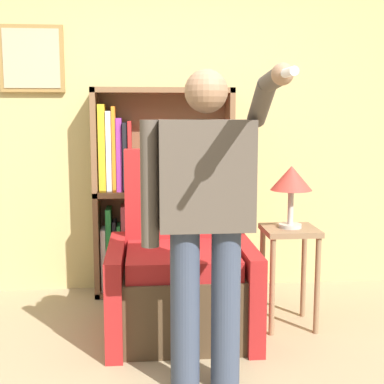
{
  "coord_description": "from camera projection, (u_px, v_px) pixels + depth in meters",
  "views": [
    {
      "loc": [
        -0.06,
        -2.28,
        1.41
      ],
      "look_at": [
        0.21,
        0.67,
        0.98
      ],
      "focal_mm": 50.0,
      "sensor_mm": 36.0,
      "label": 1
    }
  ],
  "objects": [
    {
      "name": "side_table",
      "position": [
        289.0,
        252.0,
        3.53
      ],
      "size": [
        0.35,
        0.35,
        0.67
      ],
      "color": "#846647",
      "rests_on": "ground_plane"
    },
    {
      "name": "wall_back",
      "position": [
        150.0,
        115.0,
        4.25
      ],
      "size": [
        8.0,
        0.11,
        2.8
      ],
      "color": "tan",
      "rests_on": "ground_plane"
    },
    {
      "name": "table_lamp",
      "position": [
        291.0,
        181.0,
        3.47
      ],
      "size": [
        0.27,
        0.27,
        0.41
      ],
      "color": "#B7B2A8",
      "rests_on": "side_table"
    },
    {
      "name": "armchair",
      "position": [
        181.0,
        275.0,
        3.49
      ],
      "size": [
        0.92,
        0.85,
        1.18
      ],
      "color": "#4C3823",
      "rests_on": "ground_plane"
    },
    {
      "name": "bookcase",
      "position": [
        147.0,
        197.0,
        4.18
      ],
      "size": [
        1.08,
        0.28,
        1.61
      ],
      "color": "brown",
      "rests_on": "ground_plane"
    },
    {
      "name": "person_standing",
      "position": [
        206.0,
        210.0,
        2.64
      ],
      "size": [
        0.61,
        0.78,
        1.63
      ],
      "color": "#384256",
      "rests_on": "ground_plane"
    }
  ]
}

